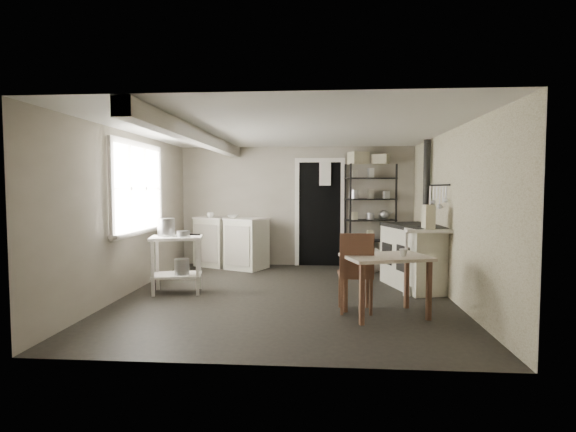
# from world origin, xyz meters

# --- Properties ---
(floor) EXTENTS (5.00, 5.00, 0.00)m
(floor) POSITION_xyz_m (0.00, 0.00, 0.00)
(floor) COLOR black
(floor) RESTS_ON ground
(ceiling) EXTENTS (5.00, 5.00, 0.00)m
(ceiling) POSITION_xyz_m (0.00, 0.00, 2.30)
(ceiling) COLOR silver
(ceiling) RESTS_ON wall_back
(wall_back) EXTENTS (4.50, 0.02, 2.30)m
(wall_back) POSITION_xyz_m (0.00, 2.50, 1.15)
(wall_back) COLOR #9F9787
(wall_back) RESTS_ON ground
(wall_front) EXTENTS (4.50, 0.02, 2.30)m
(wall_front) POSITION_xyz_m (0.00, -2.50, 1.15)
(wall_front) COLOR #9F9787
(wall_front) RESTS_ON ground
(wall_left) EXTENTS (0.02, 5.00, 2.30)m
(wall_left) POSITION_xyz_m (-2.25, 0.00, 1.15)
(wall_left) COLOR #9F9787
(wall_left) RESTS_ON ground
(wall_right) EXTENTS (0.02, 5.00, 2.30)m
(wall_right) POSITION_xyz_m (2.25, 0.00, 1.15)
(wall_right) COLOR #9F9787
(wall_right) RESTS_ON ground
(window) EXTENTS (0.12, 1.76, 1.28)m
(window) POSITION_xyz_m (-2.22, 0.20, 1.50)
(window) COLOR white
(window) RESTS_ON wall_left
(doorway) EXTENTS (0.96, 0.10, 2.08)m
(doorway) POSITION_xyz_m (0.45, 2.47, 1.00)
(doorway) COLOR white
(doorway) RESTS_ON ground
(ceiling_beam) EXTENTS (0.18, 5.00, 0.18)m
(ceiling_beam) POSITION_xyz_m (-1.20, 0.00, 2.20)
(ceiling_beam) COLOR white
(ceiling_beam) RESTS_ON ceiling
(wallpaper_panel) EXTENTS (0.01, 5.00, 2.30)m
(wallpaper_panel) POSITION_xyz_m (2.24, 0.00, 1.15)
(wallpaper_panel) COLOR beige
(wallpaper_panel) RESTS_ON wall_right
(utensil_rail) EXTENTS (0.06, 1.20, 0.44)m
(utensil_rail) POSITION_xyz_m (2.19, 0.60, 1.55)
(utensil_rail) COLOR #AAA9AC
(utensil_rail) RESTS_ON wall_right
(prep_table) EXTENTS (0.80, 0.64, 0.82)m
(prep_table) POSITION_xyz_m (-1.59, 0.06, 0.40)
(prep_table) COLOR white
(prep_table) RESTS_ON ground
(stockpot) EXTENTS (0.28, 0.28, 0.26)m
(stockpot) POSITION_xyz_m (-1.74, 0.07, 0.94)
(stockpot) COLOR #AAA9AC
(stockpot) RESTS_ON prep_table
(saucepan) EXTENTS (0.24, 0.24, 0.11)m
(saucepan) POSITION_xyz_m (-1.46, -0.01, 0.85)
(saucepan) COLOR #AAA9AC
(saucepan) RESTS_ON prep_table
(bucket) EXTENTS (0.27, 0.27, 0.23)m
(bucket) POSITION_xyz_m (-1.50, 0.01, 0.39)
(bucket) COLOR #AAA9AC
(bucket) RESTS_ON prep_table
(base_cabinets) EXTENTS (1.57, 1.16, 0.95)m
(base_cabinets) POSITION_xyz_m (-1.23, 2.18, 0.46)
(base_cabinets) COLOR silver
(base_cabinets) RESTS_ON ground
(mixing_bowl) EXTENTS (0.29, 0.29, 0.07)m
(mixing_bowl) POSITION_xyz_m (-1.19, 2.15, 0.95)
(mixing_bowl) COLOR silver
(mixing_bowl) RESTS_ON base_cabinets
(counter_cup) EXTENTS (0.13, 0.13, 0.10)m
(counter_cup) POSITION_xyz_m (-1.60, 2.07, 0.97)
(counter_cup) COLOR silver
(counter_cup) RESTS_ON base_cabinets
(shelf_rack) EXTENTS (0.99, 0.58, 1.95)m
(shelf_rack) POSITION_xyz_m (1.40, 2.31, 0.95)
(shelf_rack) COLOR black
(shelf_rack) RESTS_ON ground
(shelf_jar) EXTENTS (0.11, 0.11, 0.20)m
(shelf_jar) POSITION_xyz_m (1.05, 2.25, 1.37)
(shelf_jar) COLOR silver
(shelf_jar) RESTS_ON shelf_rack
(storage_box_a) EXTENTS (0.41, 0.39, 0.22)m
(storage_box_a) POSITION_xyz_m (1.16, 2.28, 2.01)
(storage_box_a) COLOR beige
(storage_box_a) RESTS_ON shelf_rack
(storage_box_b) EXTENTS (0.35, 0.34, 0.18)m
(storage_box_b) POSITION_xyz_m (1.58, 2.32, 1.99)
(storage_box_b) COLOR beige
(storage_box_b) RESTS_ON shelf_rack
(stove) EXTENTS (0.99, 1.35, 0.95)m
(stove) POSITION_xyz_m (1.92, 0.62, 0.44)
(stove) COLOR silver
(stove) RESTS_ON ground
(stovepipe) EXTENTS (0.15, 0.15, 1.49)m
(stovepipe) POSITION_xyz_m (2.16, 1.13, 1.59)
(stovepipe) COLOR black
(stovepipe) RESTS_ON stove
(side_ledge) EXTENTS (0.63, 0.36, 0.95)m
(side_ledge) POSITION_xyz_m (1.95, 0.05, 0.43)
(side_ledge) COLOR white
(side_ledge) RESTS_ON ground
(oats_box) EXTENTS (0.14, 0.23, 0.33)m
(oats_box) POSITION_xyz_m (1.95, 0.05, 1.01)
(oats_box) COLOR beige
(oats_box) RESTS_ON side_ledge
(work_table) EXTENTS (1.10, 0.91, 0.72)m
(work_table) POSITION_xyz_m (1.25, -0.92, 0.38)
(work_table) COLOR beige
(work_table) RESTS_ON ground
(table_cup) EXTENTS (0.12, 0.12, 0.09)m
(table_cup) POSITION_xyz_m (1.43, -0.98, 0.80)
(table_cup) COLOR silver
(table_cup) RESTS_ON work_table
(chair) EXTENTS (0.41, 0.43, 0.98)m
(chair) POSITION_xyz_m (0.90, -0.74, 0.48)
(chair) COLOR #553324
(chair) RESTS_ON ground
(flour_sack) EXTENTS (0.41, 0.37, 0.44)m
(flour_sack) POSITION_xyz_m (1.42, 1.82, 0.24)
(flour_sack) COLOR white
(flour_sack) RESTS_ON ground
(floor_crock) EXTENTS (0.13, 0.13, 0.14)m
(floor_crock) POSITION_xyz_m (1.69, 0.11, 0.08)
(floor_crock) COLOR silver
(floor_crock) RESTS_ON ground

